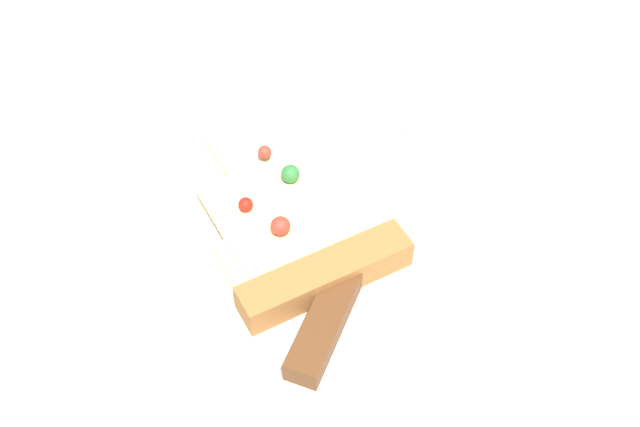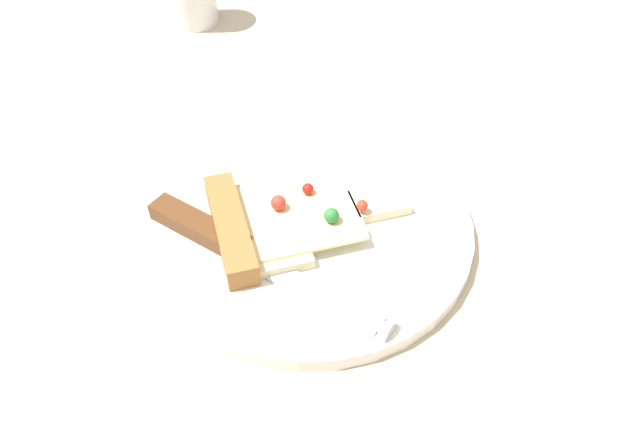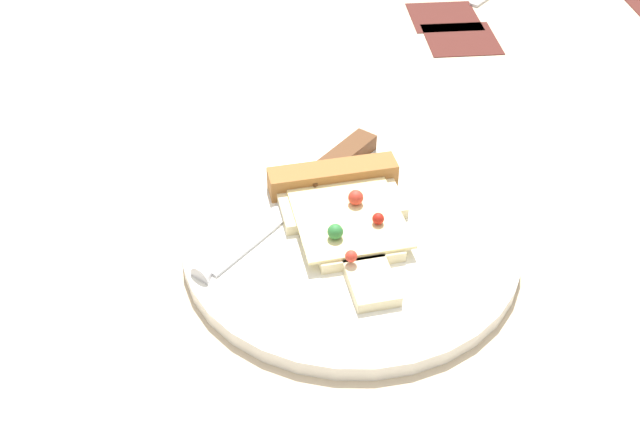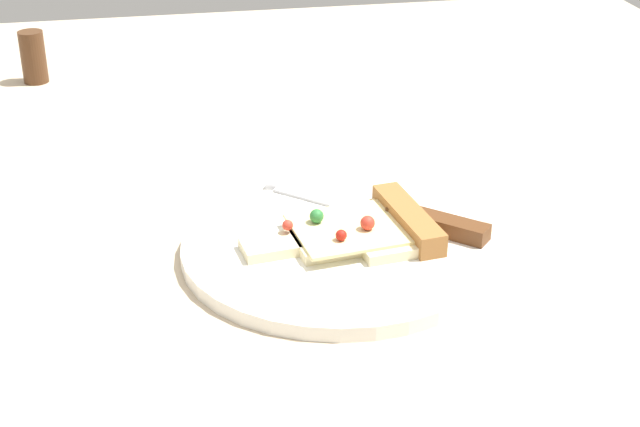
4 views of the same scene
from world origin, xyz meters
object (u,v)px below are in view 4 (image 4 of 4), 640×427
(plate, at_px, (338,248))
(pizza_slice, at_px, (364,229))
(pepper_shaker, at_px, (33,57))
(knife, at_px, (394,214))

(plate, bearing_deg, pizza_slice, 97.57)
(plate, relative_size, pepper_shaker, 4.09)
(knife, bearing_deg, pepper_shaker, 77.72)
(plate, distance_m, pizza_slice, 0.03)
(pizza_slice, height_order, pepper_shaker, pepper_shaker)
(knife, height_order, pepper_shaker, pepper_shaker)
(pizza_slice, xyz_separation_m, pepper_shaker, (-0.55, -0.33, 0.01))
(knife, relative_size, pepper_shaker, 2.69)
(pizza_slice, bearing_deg, pepper_shaker, 23.70)
(pizza_slice, distance_m, knife, 0.05)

